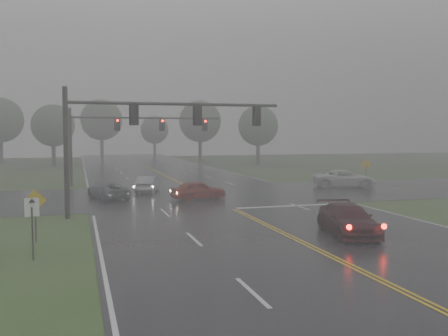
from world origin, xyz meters
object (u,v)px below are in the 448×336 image
object	(u,v)px
signal_gantry_near	(136,127)
signal_gantry_far	(120,131)
sedan_maroon	(348,235)
sedan_red	(198,200)
sedan_silver	(148,192)
car_grey	(108,199)
pickup_white	(344,187)

from	to	relation	value
signal_gantry_near	signal_gantry_far	world-z (taller)	signal_gantry_near
sedan_maroon	sedan_red	size ratio (longest dim) A/B	1.23
sedan_red	signal_gantry_far	size ratio (longest dim) A/B	0.29
sedan_silver	car_grey	world-z (taller)	sedan_silver
sedan_maroon	pickup_white	size ratio (longest dim) A/B	0.88
sedan_maroon	signal_gantry_far	world-z (taller)	signal_gantry_far
sedan_red	pickup_white	bearing A→B (deg)	-80.97
sedan_silver	sedan_red	bearing A→B (deg)	135.36
car_grey	pickup_white	bearing A→B (deg)	169.02
car_grey	sedan_silver	bearing A→B (deg)	-151.69
pickup_white	signal_gantry_near	bearing A→B (deg)	134.11
sedan_silver	car_grey	size ratio (longest dim) A/B	0.94
sedan_red	car_grey	size ratio (longest dim) A/B	0.92
sedan_silver	signal_gantry_near	xyz separation A→B (m)	(-2.16, -11.39, 5.27)
sedan_red	signal_gantry_near	size ratio (longest dim) A/B	0.31
car_grey	signal_gantry_far	size ratio (longest dim) A/B	0.31
sedan_red	car_grey	bearing A→B (deg)	63.07
sedan_red	car_grey	xyz separation A→B (m)	(-6.34, 2.18, 0.00)
pickup_white	signal_gantry_near	distance (m)	22.88
sedan_red	signal_gantry_near	bearing A→B (deg)	130.42
sedan_silver	signal_gantry_far	distance (m)	8.06
sedan_maroon	sedan_silver	distance (m)	21.18
car_grey	signal_gantry_far	distance (m)	10.87
sedan_silver	car_grey	bearing A→B (deg)	63.07
sedan_maroon	car_grey	bearing A→B (deg)	132.71
sedan_maroon	pickup_white	world-z (taller)	pickup_white
sedan_red	sedan_silver	bearing A→B (deg)	19.86
car_grey	pickup_white	distance (m)	21.11
pickup_white	signal_gantry_far	distance (m)	21.21
sedan_silver	pickup_white	world-z (taller)	pickup_white
pickup_white	car_grey	bearing A→B (deg)	112.96
signal_gantry_near	sedan_silver	bearing A→B (deg)	79.27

